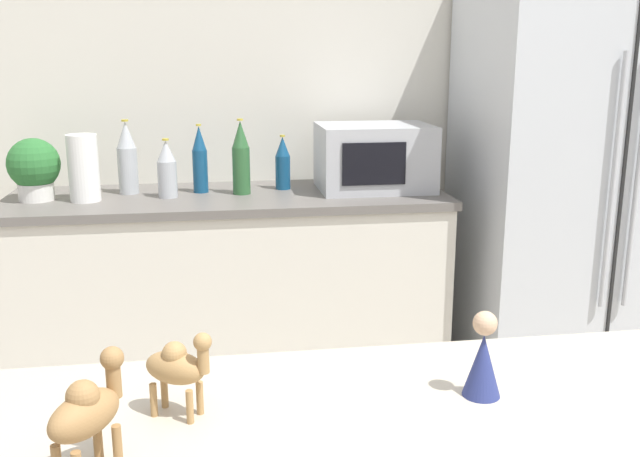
% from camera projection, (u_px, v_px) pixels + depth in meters
% --- Properties ---
extents(wall_back, '(8.00, 0.06, 2.55)m').
position_uv_depth(wall_back, '(326.00, 100.00, 3.29)').
color(wall_back, silver).
rests_on(wall_back, ground_plane).
extents(back_counter, '(1.83, 0.63, 0.91)m').
position_uv_depth(back_counter, '(232.00, 296.00, 3.11)').
color(back_counter, silver).
rests_on(back_counter, ground_plane).
extents(refrigerator, '(0.94, 0.76, 1.81)m').
position_uv_depth(refrigerator, '(574.00, 188.00, 3.14)').
color(refrigerator, silver).
rests_on(refrigerator, ground_plane).
extents(potted_plant, '(0.21, 0.21, 0.25)m').
position_uv_depth(potted_plant, '(34.00, 168.00, 2.85)').
color(potted_plant, silver).
rests_on(potted_plant, back_counter).
extents(paper_towel_roll, '(0.12, 0.12, 0.27)m').
position_uv_depth(paper_towel_roll, '(83.00, 168.00, 2.83)').
color(paper_towel_roll, white).
rests_on(paper_towel_roll, back_counter).
extents(microwave, '(0.48, 0.37, 0.28)m').
position_uv_depth(microwave, '(374.00, 157.00, 3.07)').
color(microwave, '#B2B5BA').
rests_on(microwave, back_counter).
extents(back_bottle_0, '(0.08, 0.08, 0.24)m').
position_uv_depth(back_bottle_0, '(167.00, 170.00, 2.91)').
color(back_bottle_0, '#B2B7BC').
rests_on(back_bottle_0, back_counter).
extents(back_bottle_1, '(0.06, 0.06, 0.29)m').
position_uv_depth(back_bottle_1, '(200.00, 160.00, 3.01)').
color(back_bottle_1, navy).
rests_on(back_bottle_1, back_counter).
extents(back_bottle_2, '(0.08, 0.08, 0.31)m').
position_uv_depth(back_bottle_2, '(127.00, 158.00, 2.98)').
color(back_bottle_2, '#B2B7BC').
rests_on(back_bottle_2, back_counter).
extents(back_bottle_3, '(0.07, 0.07, 0.24)m').
position_uv_depth(back_bottle_3, '(283.00, 164.00, 3.08)').
color(back_bottle_3, navy).
rests_on(back_bottle_3, back_counter).
extents(back_bottle_4, '(0.07, 0.07, 0.32)m').
position_uv_depth(back_bottle_4, '(241.00, 158.00, 2.97)').
color(back_bottle_4, '#2D6033').
rests_on(back_bottle_4, back_counter).
extents(camel_figurine, '(0.12, 0.10, 0.15)m').
position_uv_depth(camel_figurine, '(178.00, 366.00, 1.13)').
color(camel_figurine, '#A87F4C').
rests_on(camel_figurine, bar_counter).
extents(camel_figurine_second, '(0.12, 0.13, 0.17)m').
position_uv_depth(camel_figurine_second, '(87.00, 410.00, 0.96)').
color(camel_figurine_second, olive).
rests_on(camel_figurine_second, bar_counter).
extents(wise_man_figurine_crimson, '(0.06, 0.06, 0.15)m').
position_uv_depth(wise_man_figurine_crimson, '(483.00, 360.00, 1.20)').
color(wise_man_figurine_crimson, navy).
rests_on(wise_man_figurine_crimson, bar_counter).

